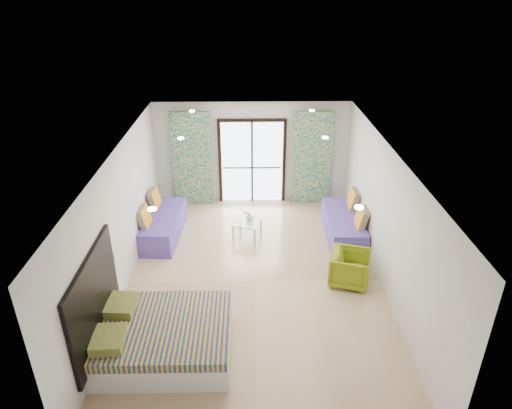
{
  "coord_description": "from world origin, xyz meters",
  "views": [
    {
      "loc": [
        -0.1,
        -7.48,
        5.47
      ],
      "look_at": [
        0.06,
        1.15,
        1.15
      ],
      "focal_mm": 32.0,
      "sensor_mm": 36.0,
      "label": 1
    }
  ],
  "objects_px": {
    "bed": "(164,337)",
    "daybed_left": "(162,225)",
    "daybed_right": "(344,225)",
    "armchair": "(350,267)",
    "coffee_table": "(247,223)"
  },
  "relations": [
    {
      "from": "daybed_left",
      "to": "daybed_right",
      "type": "height_order",
      "value": "daybed_right"
    },
    {
      "from": "armchair",
      "to": "daybed_left",
      "type": "bearing_deg",
      "value": 81.35
    },
    {
      "from": "bed",
      "to": "armchair",
      "type": "relative_size",
      "value": 2.76
    },
    {
      "from": "bed",
      "to": "coffee_table",
      "type": "height_order",
      "value": "bed"
    },
    {
      "from": "bed",
      "to": "armchair",
      "type": "xyz_separation_m",
      "value": [
        3.36,
        1.82,
        0.08
      ]
    },
    {
      "from": "bed",
      "to": "daybed_right",
      "type": "height_order",
      "value": "daybed_right"
    },
    {
      "from": "daybed_left",
      "to": "armchair",
      "type": "bearing_deg",
      "value": -21.86
    },
    {
      "from": "daybed_left",
      "to": "armchair",
      "type": "relative_size",
      "value": 2.68
    },
    {
      "from": "bed",
      "to": "daybed_left",
      "type": "xyz_separation_m",
      "value": [
        -0.64,
        3.72,
        0.0
      ]
    },
    {
      "from": "coffee_table",
      "to": "armchair",
      "type": "relative_size",
      "value": 0.98
    },
    {
      "from": "daybed_left",
      "to": "armchair",
      "type": "distance_m",
      "value": 4.43
    },
    {
      "from": "bed",
      "to": "daybed_left",
      "type": "relative_size",
      "value": 1.03
    },
    {
      "from": "bed",
      "to": "coffee_table",
      "type": "distance_m",
      "value": 3.9
    },
    {
      "from": "coffee_table",
      "to": "daybed_right",
      "type": "bearing_deg",
      "value": -1.2
    },
    {
      "from": "daybed_left",
      "to": "daybed_right",
      "type": "distance_m",
      "value": 4.24
    }
  ]
}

